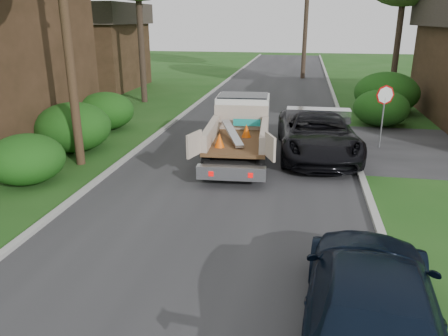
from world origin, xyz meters
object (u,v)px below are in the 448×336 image
object	(u,v)px
utility_pole	(64,8)
black_pickup	(317,134)
flatbed_truck	(241,125)
house_left_far	(87,45)
navy_suv	(371,300)
stop_sign	(384,103)

from	to	relation	value
utility_pole	black_pickup	distance (m)	9.61
utility_pole	flatbed_truck	world-z (taller)	utility_pole
house_left_far	navy_suv	size ratio (longest dim) A/B	1.46
stop_sign	house_left_far	distance (m)	22.81
stop_sign	utility_pole	xyz separation A→B (m)	(-10.68, -4.02, 3.40)
stop_sign	utility_pole	world-z (taller)	utility_pole
stop_sign	house_left_far	size ratio (longest dim) A/B	0.33
house_left_far	black_pickup	world-z (taller)	house_left_far
utility_pole	black_pickup	xyz separation A→B (m)	(8.18, 2.55, -4.35)
stop_sign	house_left_far	xyz separation A→B (m)	(-18.70, 13.00, 1.27)
flatbed_truck	black_pickup	distance (m)	2.86
flatbed_truck	stop_sign	bearing A→B (deg)	16.70
house_left_far	navy_suv	xyz separation A→B (m)	(16.80, -24.50, -2.30)
black_pickup	flatbed_truck	bearing A→B (deg)	-175.20
house_left_far	stop_sign	bearing A→B (deg)	-34.81
utility_pole	navy_suv	xyz separation A→B (m)	(8.78, -7.48, -4.42)
navy_suv	flatbed_truck	bearing A→B (deg)	-64.78
utility_pole	house_left_far	xyz separation A→B (m)	(-8.02, 17.02, -2.12)
flatbed_truck	navy_suv	distance (m)	10.15
stop_sign	house_left_far	world-z (taller)	house_left_far
house_left_far	flatbed_truck	size ratio (longest dim) A/B	1.33
flatbed_truck	black_pickup	world-z (taller)	flatbed_truck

